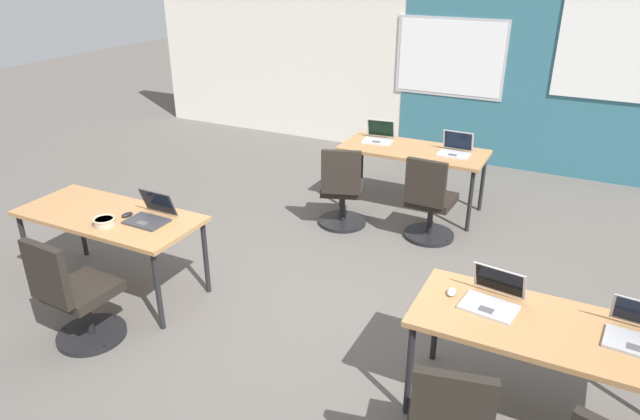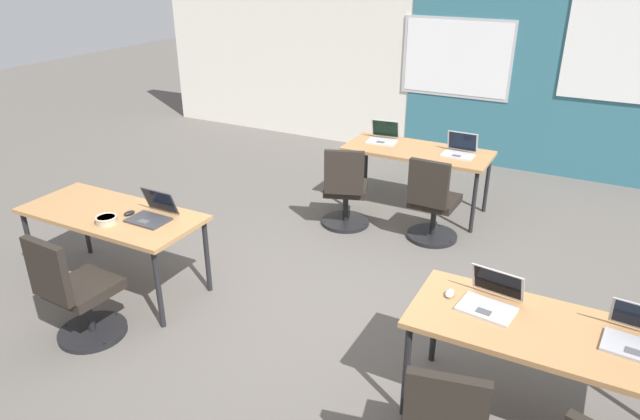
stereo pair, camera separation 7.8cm
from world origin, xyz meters
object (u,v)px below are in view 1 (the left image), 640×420
desk_far_center (413,154)px  snack_bowl (104,221)px  chair_far_left (342,194)px  mouse_near_right_inner (452,292)px  laptop_far_left (379,137)px  desk_near_left (110,220)px  laptop_near_right_end (638,333)px  desk_near_right (549,334)px  chair_far_right (429,206)px  laptop_far_right (455,149)px  chair_near_left_inner (76,300)px  laptop_near_left_inner (151,215)px  laptop_near_right_inner (492,298)px  mouse_near_left_inner (127,215)px

desk_far_center → snack_bowl: 3.38m
chair_far_left → mouse_near_right_inner: bearing=111.0°
laptop_far_left → snack_bowl: (-1.16, -3.07, -0.01)m
desk_near_left → chair_far_left: bearing=58.2°
laptop_near_right_end → desk_near_right: bearing=-165.3°
desk_far_center → chair_far_right: bearing=-58.9°
chair_far_right → desk_far_center: bearing=-56.5°
mouse_near_right_inner → chair_far_left: 2.56m
desk_far_center → laptop_far_right: (0.45, 0.03, 0.11)m
desk_near_left → chair_near_left_inner: size_ratio=1.74×
laptop_far_left → chair_far_left: size_ratio=0.39×
desk_near_left → desk_far_center: size_ratio=1.00×
desk_near_right → desk_far_center: (-1.75, 2.80, 0.00)m
desk_far_center → snack_bowl: size_ratio=9.01×
laptop_far_left → laptop_near_left_inner: bearing=-114.2°
desk_near_left → laptop_near_left_inner: size_ratio=4.76×
laptop_far_right → chair_far_right: laptop_far_right is taller
chair_far_left → laptop_far_right: bearing=-158.7°
desk_far_center → laptop_far_left: laptop_far_left is taller
mouse_near_right_inner → laptop_far_left: size_ratio=0.28×
desk_near_right → laptop_near_left_inner: (-3.10, 0.07, 0.11)m
laptop_near_right_inner → laptop_far_left: (-1.85, 2.82, 0.00)m
laptop_far_right → laptop_near_left_inner: laptop_far_right is taller
laptop_far_right → laptop_near_right_inner: 2.91m
laptop_near_right_inner → chair_near_left_inner: bearing=-156.7°
laptop_far_left → chair_far_left: bearing=-99.9°
chair_far_left → mouse_near_left_inner: bearing=42.1°
laptop_far_right → mouse_near_right_inner: (0.69, -2.75, -0.03)m
laptop_far_right → mouse_near_left_inner: (-2.03, -2.80, -0.03)m
laptop_far_right → chair_far_right: (-0.04, -0.71, -0.39)m
desk_near_left → laptop_far_right: 3.59m
laptop_near_right_end → laptop_near_left_inner: bearing=-174.9°
desk_far_center → chair_near_left_inner: size_ratio=1.74×
laptop_far_right → laptop_near_left_inner: size_ratio=1.00×
laptop_near_right_inner → mouse_near_right_inner: laptop_near_right_inner is taller
chair_far_right → chair_near_left_inner: size_ratio=1.00×
laptop_near_right_inner → mouse_near_right_inner: bearing=-172.8°
chair_far_left → chair_near_left_inner: size_ratio=1.00×
laptop_near_right_inner → chair_far_left: 2.74m
desk_near_left → laptop_near_right_end: 3.96m
desk_near_right → desk_far_center: 3.30m
laptop_near_right_inner → mouse_near_right_inner: (-0.25, 0.00, -0.03)m
laptop_near_right_inner → laptop_far_left: laptop_far_left is taller
mouse_near_right_inner → laptop_far_left: laptop_far_left is taller
laptop_near_right_inner → desk_far_center: bearing=125.0°
chair_far_right → snack_bowl: 3.08m
laptop_near_left_inner → laptop_near_right_inner: bearing=1.2°
chair_far_right → chair_near_left_inner: (-1.84, -2.82, 0.00)m
desk_near_right → laptop_near_right_inner: 0.38m
laptop_far_left → mouse_near_right_inner: bearing=-67.2°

